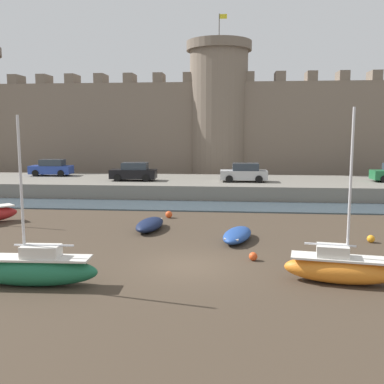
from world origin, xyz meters
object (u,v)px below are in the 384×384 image
at_px(sailboat_midflat_right, 33,269).
at_px(car_quay_centre_west, 134,172).
at_px(mooring_buoy_near_channel, 169,214).
at_px(car_quay_west, 244,173).
at_px(mooring_buoy_off_centre, 371,239).
at_px(car_quay_centre_east, 51,168).
at_px(sailboat_foreground_centre, 340,267).
at_px(rowboat_foreground_right, 150,224).
at_px(mooring_buoy_mid_mud, 253,256).
at_px(rowboat_midflat_left, 237,235).

height_order(sailboat_midflat_right, car_quay_centre_west, sailboat_midflat_right).
relative_size(sailboat_midflat_right, car_quay_centre_west, 1.53).
bearing_deg(mooring_buoy_near_channel, car_quay_centre_west, 114.22).
bearing_deg(car_quay_west, car_quay_centre_west, -179.65).
xyz_separation_m(sailboat_midflat_right, mooring_buoy_off_centre, (14.57, 7.88, -0.45)).
relative_size(car_quay_centre_west, car_quay_centre_east, 1.00).
bearing_deg(sailboat_foreground_centre, mooring_buoy_near_channel, 124.68).
relative_size(rowboat_foreground_right, mooring_buoy_mid_mud, 9.13).
distance_m(mooring_buoy_near_channel, mooring_buoy_off_centre, 12.66).
bearing_deg(sailboat_foreground_centre, sailboat_midflat_right, -173.32).
bearing_deg(rowboat_foreground_right, sailboat_foreground_centre, -43.06).
height_order(rowboat_foreground_right, car_quay_centre_west, car_quay_centre_west).
relative_size(sailboat_foreground_centre, rowboat_foreground_right, 1.90).
bearing_deg(mooring_buoy_off_centre, rowboat_midflat_left, -177.39).
height_order(sailboat_foreground_centre, mooring_buoy_near_channel, sailboat_foreground_centre).
xyz_separation_m(mooring_buoy_mid_mud, car_quay_west, (-0.04, 19.92, 1.86)).
bearing_deg(mooring_buoy_mid_mud, sailboat_foreground_centre, -40.37).
relative_size(rowboat_foreground_right, mooring_buoy_off_centre, 8.77).
xyz_separation_m(rowboat_midflat_left, mooring_buoy_mid_mud, (0.69, -3.53, -0.15)).
xyz_separation_m(mooring_buoy_off_centre, car_quay_centre_west, (-16.11, 16.02, 1.85)).
xyz_separation_m(mooring_buoy_near_channel, car_quay_west, (5.15, 10.54, 1.82)).
distance_m(mooring_buoy_mid_mud, car_quay_centre_east, 30.12).
height_order(rowboat_midflat_left, car_quay_centre_east, car_quay_centre_east).
height_order(rowboat_midflat_left, car_quay_centre_west, car_quay_centre_west).
bearing_deg(car_quay_centre_west, sailboat_foreground_centre, -59.92).
xyz_separation_m(rowboat_foreground_right, car_quay_west, (5.72, 14.27, 1.70)).
relative_size(mooring_buoy_off_centre, car_quay_centre_east, 0.10).
bearing_deg(car_quay_centre_west, rowboat_midflat_left, -60.59).
bearing_deg(mooring_buoy_off_centre, sailboat_foreground_centre, -115.00).
bearing_deg(rowboat_foreground_right, rowboat_midflat_left, -22.70).
relative_size(rowboat_midflat_left, sailboat_foreground_centre, 0.55).
bearing_deg(sailboat_midflat_right, mooring_buoy_mid_mud, 25.77).
bearing_deg(mooring_buoy_near_channel, mooring_buoy_off_centre, -25.91).
bearing_deg(mooring_buoy_off_centre, sailboat_midflat_right, -151.60).
bearing_deg(mooring_buoy_near_channel, car_quay_centre_east, 134.77).
distance_m(rowboat_midflat_left, car_quay_centre_east, 27.00).
height_order(sailboat_midflat_right, rowboat_foreground_right, sailboat_midflat_right).
bearing_deg(mooring_buoy_off_centre, rowboat_foreground_right, 171.43).
bearing_deg(mooring_buoy_off_centre, car_quay_west, 111.23).
bearing_deg(rowboat_foreground_right, mooring_buoy_mid_mud, -44.44).
bearing_deg(mooring_buoy_near_channel, mooring_buoy_mid_mud, -61.06).
xyz_separation_m(mooring_buoy_near_channel, car_quay_centre_west, (-4.72, 10.48, 1.82)).
distance_m(mooring_buoy_off_centre, mooring_buoy_mid_mud, 7.30).
relative_size(sailboat_midflat_right, rowboat_foreground_right, 1.81).
xyz_separation_m(rowboat_midflat_left, car_quay_west, (0.66, 16.39, 1.71)).
height_order(sailboat_foreground_centre, car_quay_west, sailboat_foreground_centre).
height_order(mooring_buoy_mid_mud, car_quay_centre_west, car_quay_centre_west).
height_order(mooring_buoy_off_centre, car_quay_centre_east, car_quay_centre_east).
relative_size(sailboat_foreground_centre, car_quay_west, 1.59).
bearing_deg(rowboat_midflat_left, sailboat_foreground_centre, -58.18).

